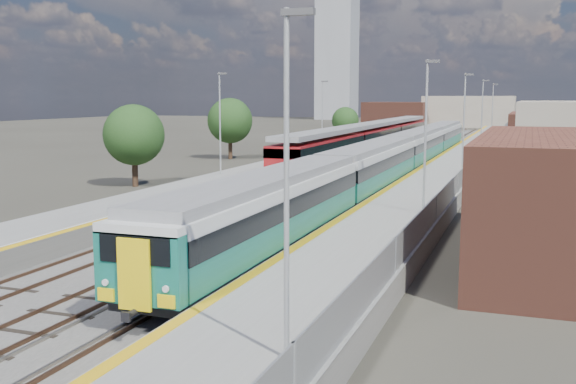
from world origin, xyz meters
The scene contains 11 objects.
ground centered at (0.00, 50.00, 0.00)m, with size 320.00×320.00×0.00m, color #47443A.
ballast_bed centered at (-2.25, 52.50, 0.03)m, with size 10.50×155.00×0.06m, color #565451.
tracks centered at (-1.65, 54.18, 0.11)m, with size 8.96×160.00×0.17m.
platform_right centered at (5.28, 52.49, 0.54)m, with size 4.70×155.00×8.52m.
platform_left centered at (-9.05, 52.49, 0.52)m, with size 4.30×155.00×8.52m.
buildings centered at (-18.12, 138.60, 10.70)m, with size 72.00×185.50×40.00m.
green_train centered at (1.50, 42.14, 2.12)m, with size 2.74×76.23×3.01m.
red_train centered at (-5.50, 64.32, 2.20)m, with size 2.94×59.68×3.72m.
tree_a centered at (-16.56, 32.35, 3.90)m, with size 4.57×4.57×6.20m.
tree_b centered at (-19.33, 55.63, 4.18)m, with size 4.90×4.90×6.64m.
tree_c centered at (-14.13, 84.62, 3.34)m, with size 3.93×3.93×5.32m.
Camera 1 is at (11.40, -11.29, 6.70)m, focal length 42.00 mm.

